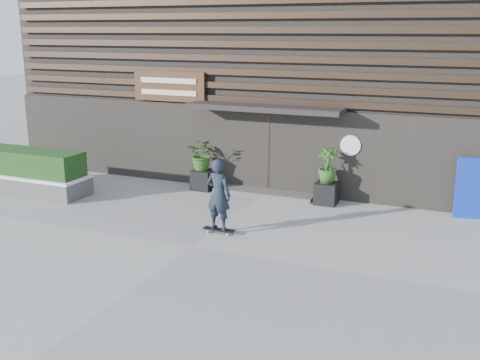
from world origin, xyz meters
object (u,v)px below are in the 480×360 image
at_px(planter_pot_right, 327,193).
at_px(raised_bed, 32,184).
at_px(planter_pot_left, 203,180).
at_px(skateboarder, 219,195).

distance_m(planter_pot_right, raised_bed, 8.59).
relative_size(planter_pot_right, raised_bed, 0.17).
relative_size(planter_pot_left, raised_bed, 0.17).
bearing_deg(skateboarder, planter_pot_right, 62.53).
bearing_deg(raised_bed, planter_pot_left, 27.11).
height_order(planter_pot_left, skateboarder, skateboarder).
xyz_separation_m(planter_pot_right, skateboarder, (-1.73, -3.32, 0.64)).
distance_m(raised_bed, skateboarder, 6.67).
bearing_deg(planter_pot_left, skateboarder, -57.99).
relative_size(planter_pot_left, skateboarder, 0.33).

